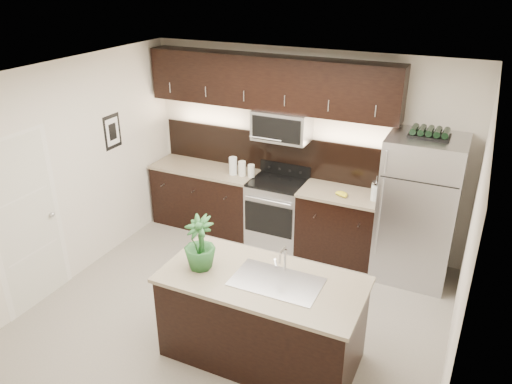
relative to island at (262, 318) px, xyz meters
The scene contains 12 objects.
ground 0.89m from the island, 134.29° to the left, with size 4.50×4.50×0.00m, color gray.
room_walls 1.47m from the island, 141.73° to the left, with size 4.52×4.02×2.71m.
counter_run 2.44m from the island, 113.79° to the left, with size 3.51×0.65×0.94m.
upper_fixtures 3.06m from the island, 111.93° to the left, with size 3.49×0.40×1.66m.
island is the anchor object (origin of this frame).
sink_faucet 0.51m from the island, ahead, with size 0.84×0.50×0.28m.
refrigerator 2.48m from the island, 62.77° to the left, with size 0.90×0.81×1.86m, color #B2B2B7.
wine_rack 2.83m from the island, 62.77° to the left, with size 0.46×0.28×0.11m.
plant 0.98m from the island, behind, with size 0.31×0.31×0.55m, color #205022.
canisters 2.63m from the island, 121.48° to the left, with size 0.38×0.13×0.25m.
french_press 2.33m from the island, 75.23° to the left, with size 0.11×0.11×0.32m.
bananas 2.21m from the island, 86.66° to the left, with size 0.18×0.14×0.05m, color yellow.
Camera 1 is at (2.16, -4.17, 3.66)m, focal length 35.00 mm.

